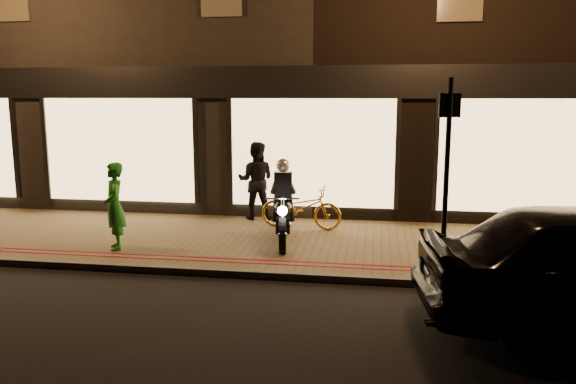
% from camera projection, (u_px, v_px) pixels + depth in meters
% --- Properties ---
extents(ground, '(90.00, 90.00, 0.00)m').
position_uv_depth(ground, '(282.00, 281.00, 8.79)').
color(ground, black).
rests_on(ground, ground).
extents(sidewalk, '(50.00, 4.00, 0.12)m').
position_uv_depth(sidewalk, '(300.00, 244.00, 10.72)').
color(sidewalk, brown).
rests_on(sidewalk, ground).
extents(kerb_stone, '(50.00, 0.14, 0.12)m').
position_uv_depth(kerb_stone, '(283.00, 276.00, 8.83)').
color(kerb_stone, '#59544C').
rests_on(kerb_stone, ground).
extents(red_kerb_lines, '(50.00, 0.26, 0.01)m').
position_uv_depth(red_kerb_lines, '(288.00, 263.00, 9.30)').
color(red_kerb_lines, maroon).
rests_on(red_kerb_lines, sidewalk).
extents(building_row, '(48.00, 10.11, 8.50)m').
position_uv_depth(building_row, '(332.00, 49.00, 16.82)').
color(building_row, black).
rests_on(building_row, ground).
extents(motorcycle, '(0.65, 1.94, 1.59)m').
position_uv_depth(motorcycle, '(283.00, 211.00, 10.46)').
color(motorcycle, black).
rests_on(motorcycle, sidewalk).
extents(sign_post, '(0.33, 0.16, 3.00)m').
position_uv_depth(sign_post, '(447.00, 168.00, 8.35)').
color(sign_post, black).
rests_on(sign_post, sidewalk).
extents(bicycle_gold, '(1.77, 0.80, 0.90)m').
position_uv_depth(bicycle_gold, '(301.00, 207.00, 11.64)').
color(bicycle_gold, '#C28722').
rests_on(bicycle_gold, sidewalk).
extents(bicycle_dark, '(1.60, 0.49, 0.96)m').
position_uv_depth(bicycle_dark, '(553.00, 248.00, 8.44)').
color(bicycle_dark, black).
rests_on(bicycle_dark, sidewalk).
extents(person_green, '(0.61, 0.69, 1.57)m').
position_uv_depth(person_green, '(115.00, 206.00, 10.02)').
color(person_green, '#217C22').
rests_on(person_green, sidewalk).
extents(person_dark, '(0.87, 0.69, 1.74)m').
position_uv_depth(person_dark, '(256.00, 181.00, 12.51)').
color(person_dark, black).
rests_on(person_dark, sidewalk).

